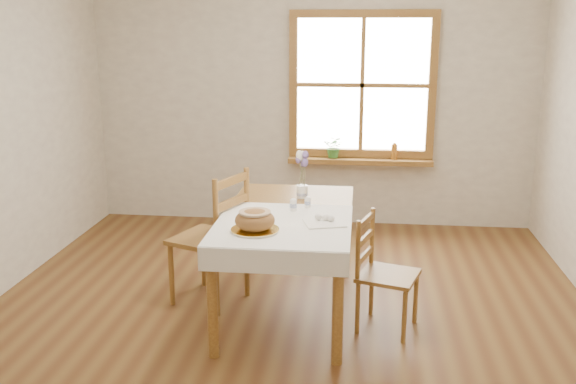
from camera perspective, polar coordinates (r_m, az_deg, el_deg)
name	(u,v)px	position (r m, az deg, el deg)	size (l,w,h in m)	color
ground	(283,328)	(4.57, -0.44, -11.96)	(5.00, 5.00, 0.00)	brown
room_walls	(283,80)	(4.09, -0.48, 9.90)	(4.60, 5.10, 2.65)	silver
window	(362,85)	(6.54, 6.61, 9.42)	(1.46, 0.08, 1.46)	olive
window_sill	(360,161)	(6.59, 6.41, 2.77)	(1.46, 0.20, 0.05)	olive
dining_table	(288,224)	(4.59, 0.00, -2.84)	(0.90, 1.60, 0.75)	olive
table_linen	(283,225)	(4.27, -0.46, -2.92)	(0.91, 0.99, 0.01)	white
chair_left	(209,236)	(4.84, -7.07, -3.95)	(0.48, 0.50, 1.02)	olive
chair_right	(388,274)	(4.45, 8.91, -7.19)	(0.38, 0.39, 0.81)	olive
bread_plate	(255,230)	(4.13, -2.95, -3.40)	(0.30, 0.30, 0.02)	white
bread_loaf	(255,218)	(4.10, -2.97, -2.35)	(0.26, 0.26, 0.14)	olive
egg_napkin	(324,223)	(4.28, 3.26, -2.77)	(0.26, 0.22, 0.01)	white
eggs	(324,219)	(4.27, 3.26, -2.41)	(0.20, 0.18, 0.04)	silver
salt_shaker	(308,202)	(4.64, 1.75, -0.88)	(0.04, 0.04, 0.08)	white
pepper_shaker	(293,204)	(4.56, 0.47, -1.11)	(0.05, 0.05, 0.09)	white
flower_vase	(302,193)	(4.91, 1.27, -0.05)	(0.09, 0.09, 0.10)	white
lavender_bouquet	(302,168)	(4.86, 1.28, 2.15)	(0.15, 0.15, 0.29)	#6A5596
potted_plant	(334,149)	(6.57, 4.13, 3.79)	(0.20, 0.22, 0.17)	#316D2B
amber_bottle	(394,151)	(6.58, 9.43, 3.62)	(0.06, 0.06, 0.17)	#AE6920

